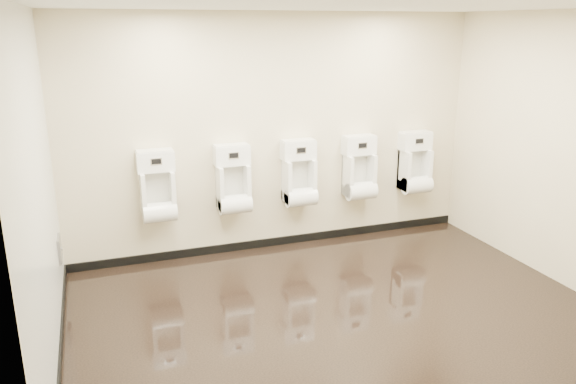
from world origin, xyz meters
The scene contains 15 objects.
ground centered at (0.00, 0.00, 0.00)m, with size 5.00×3.50×0.00m, color black.
ceiling centered at (0.00, 0.00, 2.80)m, with size 5.00×3.50×0.00m, color silver.
back_wall centered at (0.00, 1.75, 1.40)m, with size 5.00×0.02×2.80m, color beige.
front_wall centered at (0.00, -1.75, 1.40)m, with size 5.00×0.02×2.80m, color beige.
left_wall centered at (-2.50, 0.00, 1.40)m, with size 0.02×3.50×2.80m, color beige.
right_wall centered at (2.50, 0.00, 1.40)m, with size 0.02×3.50×2.80m, color beige.
tile_overlay_left centered at (-2.50, 0.00, 1.40)m, with size 0.01×3.50×2.80m, color white.
skirting_back centered at (0.00, 1.74, 0.05)m, with size 5.00×0.02×0.10m, color black.
skirting_left centered at (-2.49, 0.00, 0.05)m, with size 0.02×3.50×0.10m, color black.
access_panel centered at (-2.48, 1.20, 0.50)m, with size 0.04×0.25×0.25m.
urinal_0 centered at (-1.44, 1.61, 0.88)m, with size 0.42×0.31×0.78m.
urinal_1 centered at (-0.58, 1.61, 0.88)m, with size 0.42×0.31×0.78m.
urinal_2 centered at (0.23, 1.61, 0.88)m, with size 0.42×0.31×0.78m.
urinal_3 centered at (1.04, 1.61, 0.88)m, with size 0.42×0.31×0.78m.
urinal_4 centered at (1.84, 1.61, 0.88)m, with size 0.42×0.31×0.78m.
Camera 1 is at (-2.07, -4.46, 2.65)m, focal length 35.00 mm.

